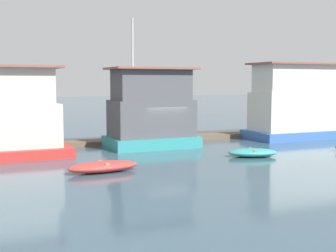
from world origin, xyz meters
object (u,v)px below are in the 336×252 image
at_px(dinghy_teal, 252,153).
at_px(houseboat_teal, 151,111).
at_px(houseboat_red, 14,119).
at_px(houseboat_blue, 298,104).
at_px(dinghy_red, 103,166).

bearing_deg(dinghy_teal, houseboat_teal, 122.46).
distance_m(houseboat_red, houseboat_blue, 19.27).
relative_size(houseboat_red, houseboat_teal, 0.74).
height_order(houseboat_blue, dinghy_teal, houseboat_blue).
height_order(houseboat_blue, dinghy_red, houseboat_blue).
bearing_deg(dinghy_red, dinghy_teal, 6.13).
height_order(houseboat_red, dinghy_red, houseboat_red).
distance_m(houseboat_red, houseboat_teal, 8.07).
bearing_deg(houseboat_teal, dinghy_teal, -57.54).
relative_size(houseboat_teal, houseboat_blue, 1.05).
relative_size(houseboat_teal, dinghy_teal, 2.63).
distance_m(houseboat_red, dinghy_teal, 12.69).
height_order(houseboat_red, houseboat_teal, houseboat_teal).
relative_size(houseboat_red, dinghy_teal, 1.94).
height_order(houseboat_red, houseboat_blue, houseboat_blue).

